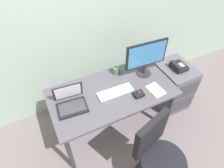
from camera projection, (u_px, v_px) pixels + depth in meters
ground_plane at (112, 126)px, 2.74m from camera, size 8.00×8.00×0.00m
back_wall at (84, 7)px, 2.21m from camera, size 6.00×0.10×2.80m
desk at (112, 96)px, 2.30m from camera, size 1.43×0.75×0.70m
file_cabinet at (172, 86)px, 2.82m from camera, size 0.42×0.53×0.67m
desk_phone at (178, 66)px, 2.55m from camera, size 0.17×0.20×0.09m
office_chair at (157, 160)px, 1.95m from camera, size 0.52×0.54×0.96m
monitor_main at (146, 56)px, 2.28m from camera, size 0.52×0.18×0.45m
keyboard at (115, 92)px, 2.22m from camera, size 0.41×0.14×0.03m
laptop at (71, 102)px, 2.06m from camera, size 0.33×0.30×0.24m
trackball_mouse at (139, 94)px, 2.18m from camera, size 0.11×0.09×0.07m
coffee_mug at (116, 71)px, 2.43m from camera, size 0.09×0.08×0.09m
paper_notepad at (156, 90)px, 2.25m from camera, size 0.16×0.22×0.01m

